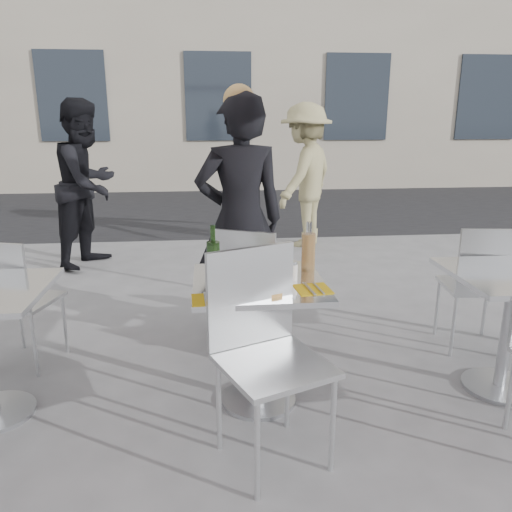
{
  "coord_description": "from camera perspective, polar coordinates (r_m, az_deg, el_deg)",
  "views": [
    {
      "loc": [
        -0.26,
        -2.6,
        1.63
      ],
      "look_at": [
        0.0,
        0.15,
        0.85
      ],
      "focal_mm": 35.0,
      "sensor_mm": 36.0,
      "label": 1
    }
  ],
  "objects": [
    {
      "name": "sugar_shaker",
      "position": [
        2.77,
        4.11,
        -1.67
      ],
      "size": [
        0.06,
        0.06,
        0.11
      ],
      "color": "white",
      "rests_on": "main_table"
    },
    {
      "name": "side_chair_lfar",
      "position": [
        3.57,
        -26.11,
        -3.88
      ],
      "size": [
        0.51,
        0.52,
        0.89
      ],
      "rotation": [
        0.0,
        0.0,
        2.85
      ],
      "color": "silver",
      "rests_on": "ground"
    },
    {
      "name": "street_asphalt",
      "position": [
        9.25,
        -3.79,
        5.64
      ],
      "size": [
        24.0,
        5.0,
        0.0
      ],
      "primitive_type": "cube",
      "color": "black",
      "rests_on": "ground"
    },
    {
      "name": "side_table_right",
      "position": [
        3.33,
        27.07,
        -5.18
      ],
      "size": [
        0.72,
        0.72,
        0.75
      ],
      "color": "#B7BABF",
      "rests_on": "ground"
    },
    {
      "name": "wineglass_red_b",
      "position": [
        2.78,
        3.44,
        -0.37
      ],
      "size": [
        0.07,
        0.07,
        0.16
      ],
      "color": "white",
      "rests_on": "main_table"
    },
    {
      "name": "ground",
      "position": [
        3.08,
        0.28,
        -16.18
      ],
      "size": [
        80.0,
        80.0,
        0.0
      ],
      "primitive_type": "plane",
      "color": "slate"
    },
    {
      "name": "pedestrian_b",
      "position": [
        6.38,
        5.63,
        9.1
      ],
      "size": [
        1.2,
        1.33,
        1.78
      ],
      "primitive_type": "imported",
      "rotation": [
        0.0,
        0.0,
        4.11
      ],
      "color": "tan",
      "rests_on": "ground"
    },
    {
      "name": "pizza_near",
      "position": [
        2.63,
        0.7,
        -3.51
      ],
      "size": [
        0.32,
        0.32,
        0.02
      ],
      "color": "#E8B45A",
      "rests_on": "main_table"
    },
    {
      "name": "wine_bottle",
      "position": [
        2.82,
        -4.89,
        -0.08
      ],
      "size": [
        0.08,
        0.08,
        0.29
      ],
      "color": "#2E5A21",
      "rests_on": "main_table"
    },
    {
      "name": "side_chair_rfar",
      "position": [
        3.77,
        24.29,
        -2.4
      ],
      "size": [
        0.47,
        0.48,
        0.92
      ],
      "rotation": [
        0.0,
        0.0,
        3.01
      ],
      "color": "silver",
      "rests_on": "ground"
    },
    {
      "name": "wineglass_white_a",
      "position": [
        2.81,
        -1.5,
        -0.19
      ],
      "size": [
        0.07,
        0.07,
        0.16
      ],
      "color": "white",
      "rests_on": "main_table"
    },
    {
      "name": "salad_plate",
      "position": [
        2.78,
        0.17,
        -1.88
      ],
      "size": [
        0.22,
        0.22,
        0.09
      ],
      "color": "white",
      "rests_on": "main_table"
    },
    {
      "name": "napkin_right",
      "position": [
        2.64,
        6.52,
        -3.75
      ],
      "size": [
        0.2,
        0.2,
        0.01
      ],
      "rotation": [
        0.0,
        0.0,
        0.11
      ],
      "color": "gold",
      "rests_on": "main_table"
    },
    {
      "name": "woman_diner",
      "position": [
        3.63,
        -1.81,
        4.08
      ],
      "size": [
        0.7,
        0.51,
        1.79
      ],
      "primitive_type": "imported",
      "rotation": [
        0.0,
        0.0,
        3.28
      ],
      "color": "black",
      "rests_on": "ground"
    },
    {
      "name": "wineglass_white_b",
      "position": [
        2.77,
        -0.3,
        -0.4
      ],
      "size": [
        0.07,
        0.07,
        0.16
      ],
      "color": "white",
      "rests_on": "main_table"
    },
    {
      "name": "chair_near",
      "position": [
        2.41,
        0.83,
        -9.31
      ],
      "size": [
        0.62,
        0.62,
        1.03
      ],
      "rotation": [
        0.0,
        0.0,
        0.4
      ],
      "color": "silver",
      "rests_on": "ground"
    },
    {
      "name": "pedestrian_a",
      "position": [
        5.8,
        -18.68,
        7.78
      ],
      "size": [
        0.97,
        1.08,
        1.81
      ],
      "primitive_type": "imported",
      "rotation": [
        0.0,
        0.0,
        1.16
      ],
      "color": "black",
      "rests_on": "ground"
    },
    {
      "name": "wineglass_red_a",
      "position": [
        2.74,
        2.57,
        -0.59
      ],
      "size": [
        0.07,
        0.07,
        0.16
      ],
      "color": "white",
      "rests_on": "main_table"
    },
    {
      "name": "napkin_left",
      "position": [
        2.49,
        -5.29,
        -4.95
      ],
      "size": [
        0.19,
        0.2,
        0.01
      ],
      "rotation": [
        0.0,
        0.0,
        0.06
      ],
      "color": "gold",
      "rests_on": "main_table"
    },
    {
      "name": "main_table",
      "position": [
        2.83,
        0.29,
        -6.89
      ],
      "size": [
        0.72,
        0.72,
        0.75
      ],
      "color": "#B7BABF",
      "rests_on": "ground"
    },
    {
      "name": "pizza_far",
      "position": [
        2.91,
        1.11,
        -1.5
      ],
      "size": [
        0.31,
        0.31,
        0.03
      ],
      "color": "white",
      "rests_on": "main_table"
    },
    {
      "name": "chair_far",
      "position": [
        3.42,
        -0.6,
        -2.81
      ],
      "size": [
        0.55,
        0.56,
        0.91
      ],
      "rotation": [
        0.0,
        0.0,
        2.73
      ],
      "color": "silver",
      "rests_on": "ground"
    },
    {
      "name": "carafe",
      "position": [
        2.93,
        6.01,
        0.6
      ],
      "size": [
        0.08,
        0.08,
        0.29
      ],
      "color": "tan",
      "rests_on": "main_table"
    }
  ]
}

